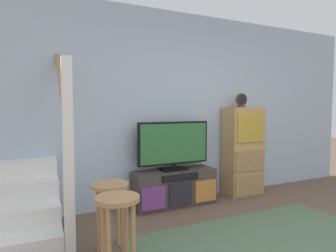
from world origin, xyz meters
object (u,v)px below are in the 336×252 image
(desk_clock, at_px, (241,100))
(bar_stool_near, at_px, (118,218))
(media_console, at_px, (174,188))
(side_cabinet, at_px, (243,151))
(television, at_px, (174,144))
(bar_stool_far, at_px, (110,201))

(desk_clock, height_order, bar_stool_near, desk_clock)
(media_console, distance_m, side_cabinet, 1.26)
(media_console, relative_size, bar_stool_near, 1.73)
(television, bearing_deg, bar_stool_near, -129.87)
(desk_clock, bearing_deg, bar_stool_far, -158.02)
(television, height_order, bar_stool_far, television)
(side_cabinet, relative_size, desk_clock, 6.41)
(television, relative_size, side_cabinet, 0.77)
(media_console, xyz_separation_m, desk_clock, (1.12, -0.00, 1.21))
(media_console, xyz_separation_m, bar_stool_near, (-1.15, -1.36, 0.26))
(media_console, relative_size, bar_stool_far, 1.77)
(side_cabinet, bearing_deg, bar_stool_far, -158.19)
(side_cabinet, xyz_separation_m, bar_stool_far, (-2.28, -0.91, -0.18))
(side_cabinet, distance_m, bar_stool_far, 2.47)
(desk_clock, bearing_deg, bar_stool_near, -149.29)
(side_cabinet, bearing_deg, bar_stool_near, -149.64)
(television, relative_size, desk_clock, 4.91)
(side_cabinet, relative_size, bar_stool_near, 2.01)
(side_cabinet, distance_m, desk_clock, 0.79)
(television, height_order, bar_stool_near, television)
(desk_clock, relative_size, bar_stool_near, 0.31)
(desk_clock, distance_m, bar_stool_far, 2.59)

